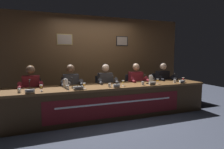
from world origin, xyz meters
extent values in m
plane|color=#383D4C|center=(0.00, 0.00, 0.00)|extent=(12.00, 12.00, 0.00)
cube|color=brown|center=(0.00, 1.54, 1.30)|extent=(5.90, 0.12, 2.60)
cube|color=tan|center=(-0.89, 1.47, 1.88)|extent=(0.43, 0.02, 0.31)
cube|color=gray|center=(-0.89, 1.46, 1.88)|extent=(0.39, 0.01, 0.27)
cube|color=black|center=(0.89, 1.47, 1.88)|extent=(0.39, 0.02, 0.30)
cube|color=gray|center=(0.89, 1.46, 1.88)|extent=(0.35, 0.01, 0.26)
cube|color=brown|center=(0.00, 0.00, 0.71)|extent=(4.70, 0.85, 0.05)
cube|color=#402A16|center=(0.00, -0.41, 0.34)|extent=(4.64, 0.04, 0.68)
cube|color=#402A16|center=(-2.30, 0.00, 0.34)|extent=(0.08, 0.77, 0.68)
cube|color=#402A16|center=(2.30, 0.00, 0.34)|extent=(0.08, 0.77, 0.68)
cube|color=maroon|center=(-0.01, -0.43, 0.34)|extent=(3.08, 0.01, 0.46)
cube|color=white|center=(-0.01, -0.43, 0.42)|extent=(2.62, 0.00, 0.04)
cylinder|color=black|center=(-1.76, 0.53, 0.01)|extent=(0.44, 0.44, 0.02)
cylinder|color=black|center=(-1.76, 0.53, 0.22)|extent=(0.05, 0.05, 0.39)
cube|color=#232328|center=(-1.76, 0.53, 0.43)|extent=(0.44, 0.44, 0.03)
cube|color=#232328|center=(-1.76, 0.73, 0.66)|extent=(0.40, 0.05, 0.44)
cylinder|color=black|center=(-1.86, 0.18, 0.22)|extent=(0.10, 0.10, 0.44)
cylinder|color=black|center=(-1.66, 0.18, 0.22)|extent=(0.10, 0.10, 0.44)
cylinder|color=black|center=(-1.86, 0.33, 0.49)|extent=(0.13, 0.34, 0.13)
cylinder|color=black|center=(-1.66, 0.33, 0.49)|extent=(0.13, 0.34, 0.13)
cube|color=maroon|center=(-1.76, 0.50, 0.73)|extent=(0.36, 0.20, 0.48)
sphere|color=brown|center=(-1.76, 0.48, 1.11)|extent=(0.19, 0.19, 0.19)
sphere|color=#593819|center=(-1.76, 0.49, 1.12)|extent=(0.17, 0.17, 0.17)
cylinder|color=maroon|center=(-1.97, 0.40, 0.75)|extent=(0.09, 0.30, 0.25)
cylinder|color=maroon|center=(-1.55, 0.40, 0.75)|extent=(0.09, 0.30, 0.25)
cylinder|color=maroon|center=(-1.97, 0.24, 0.76)|extent=(0.07, 0.24, 0.07)
cylinder|color=maroon|center=(-1.55, 0.24, 0.76)|extent=(0.07, 0.24, 0.07)
cube|color=white|center=(-1.74, -0.36, 0.77)|extent=(0.16, 0.03, 0.08)
cube|color=white|center=(-1.74, -0.33, 0.77)|extent=(0.16, 0.03, 0.08)
cube|color=black|center=(-1.74, -0.36, 0.77)|extent=(0.11, 0.01, 0.01)
cylinder|color=white|center=(-1.54, -0.19, 0.74)|extent=(0.06, 0.06, 0.00)
cylinder|color=white|center=(-1.54, -0.19, 0.77)|extent=(0.01, 0.01, 0.05)
cone|color=white|center=(-1.54, -0.19, 0.83)|extent=(0.06, 0.06, 0.06)
cylinder|color=yellow|center=(-1.54, -0.19, 0.82)|extent=(0.04, 0.04, 0.04)
cylinder|color=silver|center=(-1.93, -0.19, 0.78)|extent=(0.06, 0.06, 0.08)
cylinder|color=silver|center=(-1.93, -0.19, 0.76)|extent=(0.05, 0.05, 0.05)
cylinder|color=black|center=(-1.75, -0.11, 0.74)|extent=(0.06, 0.06, 0.02)
cylinder|color=black|center=(-1.75, -0.04, 0.84)|extent=(0.01, 0.13, 0.18)
sphere|color=#2D2D2D|center=(-1.75, 0.02, 0.93)|extent=(0.03, 0.03, 0.03)
cylinder|color=black|center=(-0.88, 0.53, 0.01)|extent=(0.44, 0.44, 0.02)
cylinder|color=black|center=(-0.88, 0.53, 0.22)|extent=(0.05, 0.05, 0.39)
cube|color=#232328|center=(-0.88, 0.53, 0.43)|extent=(0.44, 0.44, 0.03)
cube|color=#232328|center=(-0.88, 0.73, 0.66)|extent=(0.40, 0.05, 0.44)
cylinder|color=black|center=(-0.98, 0.18, 0.22)|extent=(0.10, 0.10, 0.44)
cylinder|color=black|center=(-0.78, 0.18, 0.22)|extent=(0.10, 0.10, 0.44)
cylinder|color=black|center=(-0.98, 0.33, 0.49)|extent=(0.13, 0.34, 0.13)
cylinder|color=black|center=(-0.78, 0.33, 0.49)|extent=(0.13, 0.34, 0.13)
cube|color=#38383D|center=(-0.88, 0.50, 0.73)|extent=(0.36, 0.20, 0.48)
sphere|color=brown|center=(-0.88, 0.48, 1.11)|extent=(0.19, 0.19, 0.19)
sphere|color=gray|center=(-0.88, 0.49, 1.12)|extent=(0.17, 0.17, 0.17)
cylinder|color=#38383D|center=(-1.09, 0.40, 0.75)|extent=(0.09, 0.30, 0.25)
cylinder|color=#38383D|center=(-0.67, 0.40, 0.75)|extent=(0.09, 0.30, 0.25)
cylinder|color=#38383D|center=(-1.09, 0.24, 0.76)|extent=(0.07, 0.24, 0.07)
cylinder|color=#38383D|center=(-0.67, 0.24, 0.76)|extent=(0.07, 0.24, 0.07)
cube|color=white|center=(-0.84, -0.35, 0.77)|extent=(0.20, 0.03, 0.08)
cube|color=white|center=(-0.84, -0.31, 0.77)|extent=(0.20, 0.03, 0.08)
cube|color=black|center=(-0.84, -0.35, 0.77)|extent=(0.14, 0.01, 0.01)
cylinder|color=white|center=(-0.70, -0.24, 0.74)|extent=(0.06, 0.06, 0.00)
cylinder|color=white|center=(-0.70, -0.24, 0.77)|extent=(0.01, 0.01, 0.05)
cone|color=white|center=(-0.70, -0.24, 0.83)|extent=(0.06, 0.06, 0.06)
cylinder|color=orange|center=(-0.70, -0.24, 0.82)|extent=(0.04, 0.04, 0.04)
cylinder|color=silver|center=(-1.04, -0.20, 0.78)|extent=(0.06, 0.06, 0.08)
cylinder|color=silver|center=(-1.04, -0.20, 0.76)|extent=(0.05, 0.05, 0.05)
cylinder|color=black|center=(-0.92, -0.09, 0.74)|extent=(0.06, 0.06, 0.02)
cylinder|color=black|center=(-0.92, -0.03, 0.84)|extent=(0.01, 0.13, 0.18)
sphere|color=#2D2D2D|center=(-0.92, 0.03, 0.93)|extent=(0.03, 0.03, 0.03)
cylinder|color=black|center=(0.00, 0.53, 0.01)|extent=(0.44, 0.44, 0.02)
cylinder|color=black|center=(0.00, 0.53, 0.22)|extent=(0.05, 0.05, 0.39)
cube|color=#232328|center=(0.00, 0.53, 0.43)|extent=(0.44, 0.44, 0.03)
cube|color=#232328|center=(0.00, 0.73, 0.66)|extent=(0.40, 0.05, 0.44)
cylinder|color=black|center=(-0.10, 0.18, 0.22)|extent=(0.10, 0.10, 0.44)
cylinder|color=black|center=(0.10, 0.18, 0.22)|extent=(0.10, 0.10, 0.44)
cylinder|color=black|center=(-0.10, 0.33, 0.49)|extent=(0.13, 0.34, 0.13)
cylinder|color=black|center=(0.10, 0.33, 0.49)|extent=(0.13, 0.34, 0.13)
cube|color=#38383D|center=(0.00, 0.50, 0.73)|extent=(0.36, 0.20, 0.48)
sphere|color=beige|center=(0.00, 0.48, 1.11)|extent=(0.19, 0.19, 0.19)
sphere|color=black|center=(0.00, 0.49, 1.12)|extent=(0.17, 0.17, 0.17)
cylinder|color=#38383D|center=(-0.21, 0.40, 0.75)|extent=(0.09, 0.30, 0.25)
cylinder|color=#38383D|center=(0.21, 0.40, 0.75)|extent=(0.09, 0.30, 0.25)
cylinder|color=#38383D|center=(-0.21, 0.24, 0.76)|extent=(0.07, 0.24, 0.07)
cylinder|color=#38383D|center=(0.21, 0.24, 0.76)|extent=(0.07, 0.24, 0.07)
cube|color=white|center=(-0.02, -0.36, 0.77)|extent=(0.15, 0.03, 0.08)
cube|color=white|center=(-0.02, -0.32, 0.77)|extent=(0.15, 0.03, 0.08)
cube|color=black|center=(-0.02, -0.36, 0.77)|extent=(0.11, 0.01, 0.01)
cylinder|color=white|center=(0.21, -0.18, 0.74)|extent=(0.06, 0.06, 0.00)
cylinder|color=white|center=(0.21, -0.18, 0.77)|extent=(0.01, 0.01, 0.05)
cone|color=white|center=(0.21, -0.18, 0.83)|extent=(0.06, 0.06, 0.06)
cylinder|color=yellow|center=(0.21, -0.18, 0.82)|extent=(0.04, 0.04, 0.04)
cylinder|color=silver|center=(-0.15, -0.24, 0.78)|extent=(0.06, 0.06, 0.08)
cylinder|color=silver|center=(-0.15, -0.24, 0.76)|extent=(0.05, 0.05, 0.05)
cylinder|color=black|center=(0.04, -0.08, 0.74)|extent=(0.06, 0.06, 0.02)
cylinder|color=black|center=(0.04, -0.02, 0.84)|extent=(0.01, 0.13, 0.18)
sphere|color=#2D2D2D|center=(0.04, 0.04, 0.93)|extent=(0.03, 0.03, 0.03)
cylinder|color=black|center=(0.88, 0.53, 0.01)|extent=(0.44, 0.44, 0.02)
cylinder|color=black|center=(0.88, 0.53, 0.22)|extent=(0.05, 0.05, 0.39)
cube|color=#232328|center=(0.88, 0.53, 0.43)|extent=(0.44, 0.44, 0.03)
cube|color=#232328|center=(0.88, 0.73, 0.66)|extent=(0.40, 0.05, 0.44)
cylinder|color=black|center=(0.78, 0.18, 0.22)|extent=(0.10, 0.10, 0.44)
cylinder|color=black|center=(0.98, 0.18, 0.22)|extent=(0.10, 0.10, 0.44)
cylinder|color=black|center=(0.78, 0.33, 0.49)|extent=(0.13, 0.34, 0.13)
cylinder|color=black|center=(0.98, 0.33, 0.49)|extent=(0.13, 0.34, 0.13)
cube|color=maroon|center=(0.88, 0.50, 0.73)|extent=(0.36, 0.20, 0.48)
sphere|color=tan|center=(0.88, 0.48, 1.11)|extent=(0.19, 0.19, 0.19)
sphere|color=gray|center=(0.88, 0.49, 1.12)|extent=(0.17, 0.17, 0.17)
cylinder|color=maroon|center=(0.67, 0.40, 0.75)|extent=(0.09, 0.30, 0.25)
cylinder|color=maroon|center=(1.09, 0.40, 0.75)|extent=(0.09, 0.30, 0.25)
cylinder|color=maroon|center=(0.67, 0.24, 0.76)|extent=(0.07, 0.24, 0.07)
cylinder|color=maroon|center=(1.09, 0.24, 0.76)|extent=(0.07, 0.24, 0.07)
cube|color=white|center=(0.89, -0.33, 0.77)|extent=(0.16, 0.03, 0.08)
cube|color=white|center=(0.89, -0.30, 0.77)|extent=(0.16, 0.03, 0.08)
cube|color=black|center=(0.89, -0.33, 0.77)|extent=(0.12, 0.01, 0.01)
cylinder|color=white|center=(1.10, -0.23, 0.74)|extent=(0.06, 0.06, 0.00)
cylinder|color=white|center=(1.10, -0.23, 0.77)|extent=(0.01, 0.01, 0.05)
cone|color=white|center=(1.10, -0.23, 0.83)|extent=(0.06, 0.06, 0.06)
cylinder|color=orange|center=(1.10, -0.23, 0.82)|extent=(0.04, 0.04, 0.04)
cylinder|color=silver|center=(0.68, -0.25, 0.78)|extent=(0.06, 0.06, 0.08)
cylinder|color=silver|center=(0.68, -0.25, 0.76)|extent=(0.05, 0.05, 0.05)
cylinder|color=black|center=(0.89, -0.11, 0.74)|extent=(0.06, 0.06, 0.02)
cylinder|color=black|center=(0.89, -0.05, 0.84)|extent=(0.01, 0.13, 0.18)
sphere|color=#2D2D2D|center=(0.89, 0.02, 0.93)|extent=(0.03, 0.03, 0.03)
cylinder|color=black|center=(1.76, 0.53, 0.01)|extent=(0.44, 0.44, 0.02)
cylinder|color=black|center=(1.76, 0.53, 0.22)|extent=(0.05, 0.05, 0.39)
cube|color=#232328|center=(1.76, 0.53, 0.43)|extent=(0.44, 0.44, 0.03)
cube|color=#232328|center=(1.76, 0.73, 0.66)|extent=(0.40, 0.05, 0.44)
cylinder|color=black|center=(1.66, 0.18, 0.22)|extent=(0.10, 0.10, 0.44)
cylinder|color=black|center=(1.86, 0.18, 0.22)|extent=(0.10, 0.10, 0.44)
cylinder|color=black|center=(1.66, 0.33, 0.49)|extent=(0.13, 0.34, 0.13)
cylinder|color=black|center=(1.86, 0.33, 0.49)|extent=(0.13, 0.34, 0.13)
cube|color=black|center=(1.76, 0.50, 0.73)|extent=(0.36, 0.20, 0.48)
sphere|color=beige|center=(1.76, 0.48, 1.11)|extent=(0.19, 0.19, 0.19)
sphere|color=black|center=(1.76, 0.49, 1.12)|extent=(0.17, 0.17, 0.17)
cylinder|color=black|center=(1.55, 0.40, 0.75)|extent=(0.09, 0.30, 0.25)
cylinder|color=black|center=(1.97, 0.40, 0.75)|extent=(0.09, 0.30, 0.25)
cylinder|color=black|center=(1.55, 0.24, 0.76)|extent=(0.07, 0.24, 0.07)
cylinder|color=black|center=(1.97, 0.24, 0.76)|extent=(0.07, 0.24, 0.07)
cube|color=white|center=(1.75, -0.35, 0.77)|extent=(0.15, 0.03, 0.08)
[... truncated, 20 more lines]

